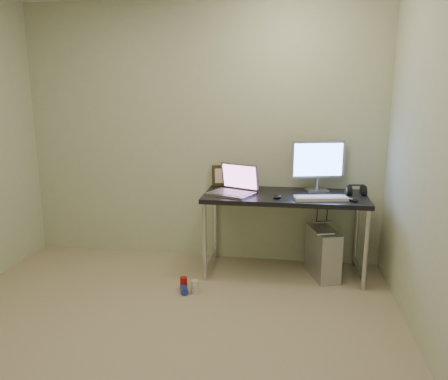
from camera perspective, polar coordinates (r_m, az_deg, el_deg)
floor at (r=3.06m, az=-9.93°, el=-20.11°), size 3.50×3.50×0.00m
wall_back at (r=4.28m, az=-3.06°, el=7.31°), size 3.50×0.02×2.50m
desk at (r=3.98m, az=7.91°, el=-1.77°), size 1.45×0.64×0.75m
tower_computer at (r=4.09m, az=12.79°, el=-8.05°), size 0.31×0.46×0.47m
cable_a at (r=4.32m, az=11.98°, el=-4.43°), size 0.01×0.16×0.69m
cable_b at (r=4.31m, az=13.18°, el=-4.79°), size 0.02×0.11×0.71m
can_red at (r=3.81m, az=-5.29°, el=-12.07°), size 0.08×0.08×0.11m
can_white at (r=3.74m, az=-3.81°, el=-12.52°), size 0.08×0.08×0.12m
can_blue at (r=3.76m, az=-5.24°, el=-12.83°), size 0.10×0.13×0.06m
laptop at (r=3.94m, az=1.39°, el=0.41°), size 0.47×0.44×0.26m
monitor at (r=4.11m, az=12.21°, el=3.62°), size 0.49×0.19×0.47m
keyboard at (r=3.82m, az=12.52°, el=-1.04°), size 0.47×0.22×0.03m
mouse_right at (r=3.83m, az=16.55°, el=-1.12°), size 0.10×0.13×0.04m
mouse_left at (r=3.81m, az=6.99°, el=-0.77°), size 0.10×0.12×0.04m
headphones at (r=4.07m, az=16.86°, el=-0.16°), size 0.18×0.11×0.12m
picture_frame at (r=4.27m, az=0.12°, el=1.91°), size 0.26×0.13×0.20m
webcam at (r=4.24m, az=2.78°, el=1.51°), size 0.04×0.04×0.11m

